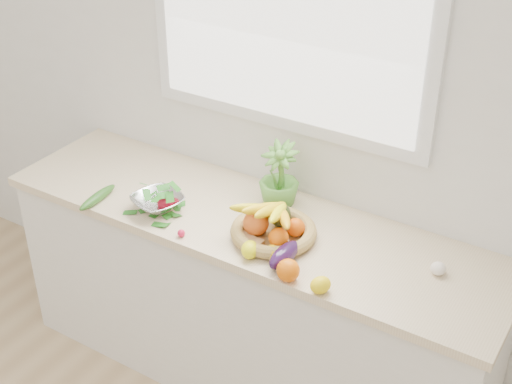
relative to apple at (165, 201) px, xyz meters
The scene contains 20 objects.
back_wall 0.68m from the apple, 52.08° to the left, with size 4.50×0.02×2.70m, color white.
counter_cabinet 0.62m from the apple, 21.37° to the left, with size 2.20×0.58×0.86m, color silver.
countertop 0.37m from the apple, 21.37° to the left, with size 2.24×0.62×0.04m, color beige.
window_frame 0.97m from the apple, 51.10° to the left, with size 1.30×0.03×1.10m, color white.
window_pane 0.96m from the apple, 49.71° to the left, with size 1.18×0.01×0.98m, color white.
orange_loose 0.70m from the apple, 12.19° to the right, with size 0.09×0.09×0.09m, color #E86207.
lemon_a 0.50m from the apple, 11.70° to the right, with size 0.07×0.08×0.07m, color #F9F80D.
lemon_b 0.83m from the apple, 10.25° to the right, with size 0.06×0.08×0.06m, color yellow.
lemon_c 0.58m from the apple, ahead, with size 0.06×0.07×0.06m, color #E0AE0C.
apple is the anchor object (origin of this frame).
ginger 0.46m from the apple, ahead, with size 0.10×0.04×0.03m, color tan.
garlic_a 0.55m from the apple, 13.04° to the left, with size 0.06×0.06×0.05m, color silver.
garlic_b 1.16m from the apple, ahead, with size 0.06×0.06×0.05m, color white.
garlic_c 0.57m from the apple, ahead, with size 0.06×0.06×0.05m, color silver.
eggplant 0.63m from the apple, ahead, with size 0.07×0.19×0.07m, color #270F38.
cucumber 0.31m from the apple, 158.78° to the right, with size 0.04×0.24×0.04m, color #225118.
radish 0.23m from the apple, 35.86° to the right, with size 0.03×0.03×0.03m, color #DA1B42.
potted_herb 0.50m from the apple, 37.08° to the left, with size 0.17×0.17×0.31m, color #579A38.
fruit_basket 0.50m from the apple, ahead, with size 0.36×0.36×0.18m.
colander_with_spinach 0.04m from the apple, 131.64° to the right, with size 0.26×0.26×0.11m.
Camera 1 is at (1.35, -0.16, 2.55)m, focal length 50.00 mm.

